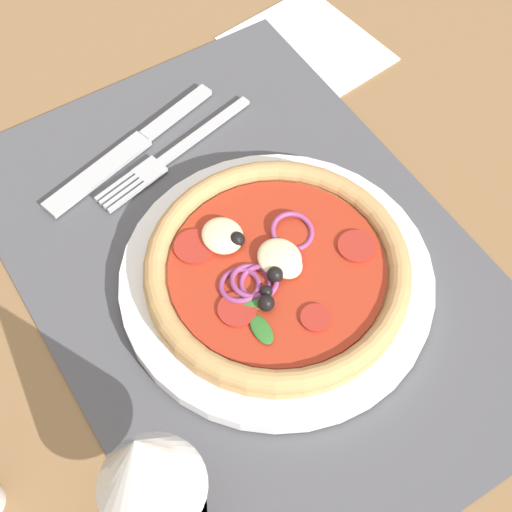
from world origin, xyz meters
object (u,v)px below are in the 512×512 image
pizza (276,269)px  knife (130,148)px  fork (169,157)px  wine_glass (145,467)px  plate (277,280)px  napkin (307,48)px

pizza → knife: pizza is taller
fork → wine_glass: (-27.83, 15.89, 9.69)cm
plate → fork: bearing=3.4°
fork → wine_glass: 33.48cm
plate → fork: (16.67, 1.00, -0.45)cm
knife → napkin: size_ratio=1.37×
pizza → napkin: 28.78cm
plate → knife: bearing=10.5°
plate → napkin: 28.68cm
pizza → napkin: (22.13, -18.21, -2.65)cm
plate → pizza: size_ratio=1.20×
plate → pizza: pizza is taller
knife → wine_glass: (-30.61, 13.29, 9.66)cm
plate → wine_glass: (-11.16, 16.89, 9.24)cm
plate → wine_glass: bearing=123.5°
napkin → pizza: bearing=140.6°
plate → napkin: bearing=-39.3°
pizza → wine_glass: 21.56cm
plate → fork: 16.71cm
pizza → plate: bearing=-133.4°
pizza → napkin: size_ratio=1.50×
knife → napkin: 21.93cm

